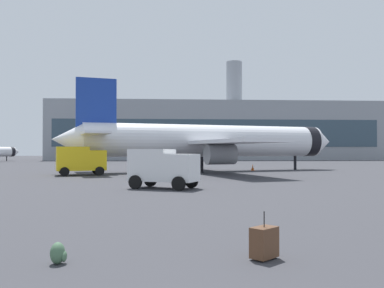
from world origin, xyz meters
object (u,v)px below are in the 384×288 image
safety_cone_mid (253,167)px  traveller_backpack (58,253)px  service_truck (80,159)px  cargo_van (163,167)px  airplane_at_gate (208,141)px  rolling_suitcase (264,242)px  safety_cone_near (178,166)px

safety_cone_mid → traveller_backpack: (-13.34, -42.90, -0.15)m
service_truck → safety_cone_mid: size_ratio=6.69×
cargo_van → traveller_backpack: (-2.19, -18.27, -1.22)m
service_truck → traveller_backpack: 34.20m
airplane_at_gate → rolling_suitcase: airplane_at_gate is taller
airplane_at_gate → service_truck: size_ratio=6.72×
safety_cone_mid → airplane_at_gate: bearing=-161.6°
service_truck → cargo_van: bearing=-61.3°
safety_cone_near → safety_cone_mid: size_ratio=1.07×
service_truck → safety_cone_near: (10.26, 13.76, -1.19)m
safety_cone_near → rolling_suitcase: 47.25m
safety_cone_mid → traveller_backpack: 44.93m
cargo_van → safety_cone_mid: cargo_van is taller
traveller_backpack → service_truck: bearing=100.5°
service_truck → safety_cone_near: size_ratio=6.26×
airplane_at_gate → rolling_suitcase: (-2.86, -40.84, -3.27)m
airplane_at_gate → rolling_suitcase: 41.07m
airplane_at_gate → safety_cone_mid: (5.85, 1.94, -3.27)m
airplane_at_gate → service_truck: airplane_at_gate is taller
safety_cone_mid → rolling_suitcase: (-8.71, -42.79, 0.00)m
service_truck → safety_cone_near: service_truck is taller
cargo_van → traveller_backpack: size_ratio=10.07×
rolling_suitcase → cargo_van: bearing=97.7°
service_truck → rolling_suitcase: bearing=-72.0°
service_truck → airplane_at_gate: bearing=28.2°
cargo_van → safety_cone_mid: (11.15, 24.63, -1.06)m
cargo_van → rolling_suitcase: (2.45, -18.16, -1.06)m
traveller_backpack → airplane_at_gate: bearing=79.6°
safety_cone_near → safety_cone_mid: bearing=-25.6°
safety_cone_near → service_truck: bearing=-126.7°
service_truck → rolling_suitcase: service_truck is taller
safety_cone_mid → rolling_suitcase: 43.66m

